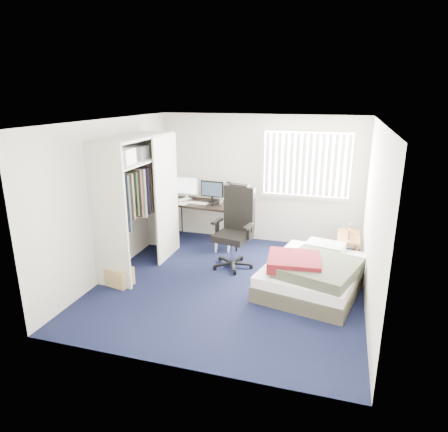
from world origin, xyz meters
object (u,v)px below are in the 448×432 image
Objects in this scene: office_chair at (235,236)px; bed at (313,273)px; nightstand at (348,239)px; desk at (208,202)px.

office_chair is 1.50m from bed.
bed is (-0.50, -1.17, -0.19)m from nightstand.
nightstand is at bearing -8.09° from desk.
office_chair is 1.87× the size of nightstand.
nightstand is at bearing 18.93° from office_chair.
office_chair is at bearing -50.84° from desk.
nightstand is at bearing 66.93° from bed.
desk is 2.76m from nightstand.
office_chair reaches higher than desk.
desk is 0.82× the size of bed.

